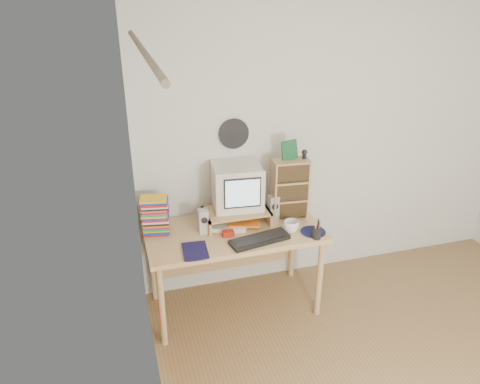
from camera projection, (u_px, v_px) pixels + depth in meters
back_wall at (336, 144)px, 4.09m from camera, size 3.50×0.00×3.50m
left_wall at (162, 300)px, 2.13m from camera, size 0.00×3.50×3.50m
curtain at (159, 261)px, 2.60m from camera, size 0.00×2.20×2.20m
wall_disc at (234, 134)px, 3.76m from camera, size 0.25×0.02×0.25m
desk at (232, 240)px, 3.83m from camera, size 1.40×0.70×0.75m
monitor_riser at (237, 213)px, 3.78m from camera, size 0.52×0.30×0.12m
crt_monitor at (238, 187)px, 3.74m from camera, size 0.41×0.41×0.36m
speaker_left at (203, 221)px, 3.64m from camera, size 0.07×0.07×0.20m
speaker_right at (273, 208)px, 3.83m from camera, size 0.09×0.09×0.22m
keyboard at (260, 240)px, 3.55m from camera, size 0.48×0.23×0.03m
dvd_stack at (155, 216)px, 3.62m from camera, size 0.22×0.18×0.29m
cd_rack at (290, 189)px, 3.83m from camera, size 0.32×0.19×0.50m
mug at (291, 226)px, 3.67m from camera, size 0.14×0.14×0.10m
diary at (183, 251)px, 3.39m from camera, size 0.23×0.18×0.04m
mousepad at (313, 232)px, 3.69m from camera, size 0.22×0.22×0.00m
pen_cup at (317, 231)px, 3.57m from camera, size 0.07×0.07×0.13m
papers at (234, 223)px, 3.78m from camera, size 0.34×0.30×0.04m
red_box at (228, 234)px, 3.62m from camera, size 0.09×0.06×0.04m
game_box at (289, 150)px, 3.70m from camera, size 0.12×0.03×0.16m
webcam at (304, 154)px, 3.74m from camera, size 0.05×0.05×0.08m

